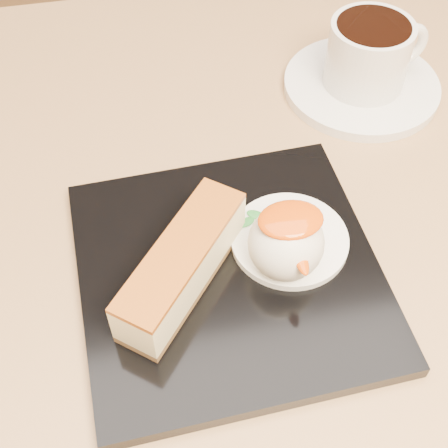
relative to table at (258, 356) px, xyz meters
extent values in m
cylinder|color=black|center=(0.00, 0.00, -0.21)|extent=(0.08, 0.08, 0.66)
cube|color=brown|center=(0.00, 0.00, 0.14)|extent=(0.80, 0.80, 0.04)
cube|color=black|center=(-0.03, -0.01, 0.16)|extent=(0.23, 0.23, 0.01)
cube|color=brown|center=(-0.07, -0.01, 0.17)|extent=(0.11, 0.12, 0.01)
cube|color=#F7E1A1|center=(-0.07, -0.01, 0.19)|extent=(0.11, 0.12, 0.03)
cube|color=brown|center=(-0.07, -0.01, 0.21)|extent=(0.11, 0.12, 0.00)
cylinder|color=white|center=(0.02, 0.01, 0.17)|extent=(0.09, 0.09, 0.01)
sphere|color=white|center=(0.01, -0.01, 0.19)|extent=(0.06, 0.06, 0.06)
ellipsoid|color=#DE4B07|center=(0.01, -0.01, 0.22)|extent=(0.05, 0.04, 0.01)
ellipsoid|color=green|center=(-0.01, 0.03, 0.17)|extent=(0.02, 0.01, 0.00)
ellipsoid|color=green|center=(0.00, 0.03, 0.17)|extent=(0.02, 0.02, 0.00)
ellipsoid|color=green|center=(-0.02, 0.04, 0.17)|extent=(0.01, 0.02, 0.00)
cylinder|color=white|center=(0.14, 0.18, 0.16)|extent=(0.15, 0.15, 0.01)
cylinder|color=white|center=(0.14, 0.18, 0.20)|extent=(0.08, 0.08, 0.06)
cylinder|color=black|center=(0.14, 0.18, 0.23)|extent=(0.07, 0.07, 0.00)
torus|color=white|center=(0.18, 0.19, 0.20)|extent=(0.05, 0.02, 0.04)
camera|label=1|loc=(-0.09, -0.26, 0.55)|focal=50.00mm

